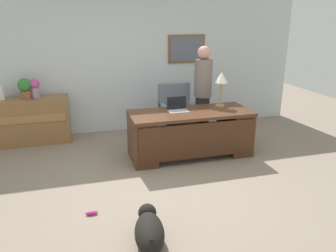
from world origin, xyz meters
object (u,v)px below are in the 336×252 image
object	(u,v)px
person_standing	(203,93)
desk_lamp	(221,80)
dog_lying	(149,231)
credenza	(24,121)
armchair	(176,114)
vase_empty	(1,93)
desk	(191,132)
vase_with_flowers	(35,87)
potted_plant	(25,87)
laptop	(178,108)
dog_toy_bone	(92,213)

from	to	relation	value
person_standing	desk_lamp	size ratio (longest dim) A/B	2.96
dog_lying	credenza	bearing A→B (deg)	114.21
armchair	credenza	bearing A→B (deg)	169.75
credenza	vase_empty	bearing A→B (deg)	179.76
desk	vase_with_flowers	world-z (taller)	vase_with_flowers
credenza	vase_empty	distance (m)	0.62
credenza	potted_plant	xyz separation A→B (m)	(0.09, 0.00, 0.62)
person_standing	vase_empty	bearing A→B (deg)	168.69
desk	laptop	size ratio (longest dim) A/B	6.19
person_standing	vase_empty	xyz separation A→B (m)	(-3.48, 0.70, 0.06)
armchair	vase_with_flowers	xyz separation A→B (m)	(-2.48, 0.50, 0.56)
person_standing	desk_lamp	bearing A→B (deg)	-74.14
credenza	armchair	xyz separation A→B (m)	(2.74, -0.50, 0.05)
vase_with_flowers	armchair	bearing A→B (deg)	-11.32
armchair	dog_lying	size ratio (longest dim) A/B	1.32
laptop	desk_lamp	bearing A→B (deg)	6.15
armchair	potted_plant	distance (m)	2.75
vase_empty	potted_plant	xyz separation A→B (m)	(0.40, 0.00, 0.07)
credenza	vase_with_flowers	bearing A→B (deg)	0.29
desk_lamp	credenza	bearing A→B (deg)	160.50
laptop	vase_empty	world-z (taller)	vase_empty
dog_lying	potted_plant	world-z (taller)	potted_plant
armchair	potted_plant	xyz separation A→B (m)	(-2.64, 0.50, 0.57)
vase_empty	potted_plant	distance (m)	0.41
person_standing	vase_with_flowers	bearing A→B (deg)	166.56
credenza	vase_with_flowers	xyz separation A→B (m)	(0.26, 0.00, 0.61)
desk_lamp	person_standing	bearing A→B (deg)	105.86
vase_with_flowers	potted_plant	xyz separation A→B (m)	(-0.16, 0.00, 0.01)
potted_plant	dog_toy_bone	size ratio (longest dim) A/B	2.42
potted_plant	desk_lamp	bearing A→B (deg)	-20.05
dog_toy_bone	vase_with_flowers	bearing A→B (deg)	105.23
vase_empty	vase_with_flowers	bearing A→B (deg)	0.00
vase_with_flowers	person_standing	bearing A→B (deg)	-13.44
desk_lamp	laptop	bearing A→B (deg)	-173.85
desk	laptop	bearing A→B (deg)	146.60
desk	desk_lamp	bearing A→B (deg)	19.50
desk	credenza	distance (m)	3.04
armchair	dog_toy_bone	xyz separation A→B (m)	(-1.74, -2.23, -0.44)
person_standing	laptop	distance (m)	0.87
credenza	potted_plant	bearing A→B (deg)	0.78
armchair	vase_empty	distance (m)	3.13
person_standing	vase_with_flowers	distance (m)	3.00
laptop	dog_toy_bone	distance (m)	2.26
vase_empty	dog_toy_bone	size ratio (longest dim) A/B	1.67
vase_with_flowers	desk_lamp	bearing A→B (deg)	-21.04
vase_with_flowers	potted_plant	world-z (taller)	potted_plant
laptop	dog_toy_bone	bearing A→B (deg)	-135.80
credenza	dog_toy_bone	world-z (taller)	credenza
vase_with_flowers	dog_lying	bearing A→B (deg)	-69.49
laptop	vase_empty	size ratio (longest dim) A/B	1.29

